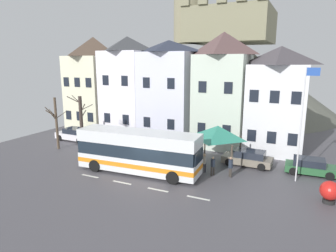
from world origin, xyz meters
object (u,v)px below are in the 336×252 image
townhouse_03 (222,91)px  public_bench (241,156)px  pedestrian_02 (204,162)px  transit_bus (138,152)px  harbour_buoy (330,191)px  townhouse_01 (128,87)px  parked_car_02 (122,141)px  pedestrian_00 (231,165)px  townhouse_04 (278,100)px  parked_car_00 (75,134)px  parked_car_03 (310,166)px  flagpole (303,118)px  hilltop_castle (229,72)px  bare_tree_00 (81,124)px  bare_tree_01 (56,123)px  townhouse_02 (169,91)px  pedestrian_01 (213,164)px  parked_car_01 (248,158)px  bus_shelter (218,132)px  townhouse_00 (95,84)px

townhouse_03 → public_bench: size_ratio=7.20×
pedestrian_02 → transit_bus: bearing=-154.4°
pedestrian_02 → harbour_buoy: pedestrian_02 is taller
townhouse_01 → parked_car_02: bearing=-64.8°
pedestrian_00 → harbour_buoy: (6.74, -1.64, -0.17)m
townhouse_04 → parked_car_00: size_ratio=2.34×
parked_car_03 → flagpole: 4.79m
hilltop_castle → pedestrian_00: size_ratio=21.80×
bare_tree_00 → bare_tree_01: (-3.14, -0.17, -0.14)m
transit_bus → bare_tree_00: bare_tree_00 is taller
townhouse_01 → transit_bus: (7.80, -10.86, -4.11)m
public_bench → bare_tree_01: 18.47m
townhouse_01 → pedestrian_00: townhouse_01 is taller
townhouse_02 → public_bench: 11.46m
hilltop_castle → parked_car_02: size_ratio=9.08×
townhouse_01 → public_bench: bearing=-17.5°
parked_car_03 → pedestrian_01: pedestrian_01 is taller
parked_car_03 → flagpole: bearing=-115.1°
harbour_buoy → pedestrian_00: bearing=166.3°
townhouse_03 → parked_car_01: size_ratio=2.80×
townhouse_03 → pedestrian_01: townhouse_03 is taller
bare_tree_00 → hilltop_castle: bearing=77.2°
hilltop_castle → bus_shelter: size_ratio=9.95×
townhouse_02 → bare_tree_01: townhouse_02 is taller
townhouse_03 → hilltop_castle: 22.31m
townhouse_01 → parked_car_03: size_ratio=2.96×
harbour_buoy → flagpole: bearing=124.4°
townhouse_04 → harbour_buoy: (4.48, -10.74, -4.32)m
bare_tree_00 → bus_shelter: bearing=8.7°
parked_car_00 → parked_car_02: 6.53m
bus_shelter → transit_bus: bearing=-140.1°
townhouse_04 → bare_tree_01: bearing=-155.8°
pedestrian_00 → pedestrian_02: (-2.17, 0.09, -0.08)m
townhouse_03 → townhouse_01: bearing=179.4°
townhouse_01 → public_bench: townhouse_01 is taller
townhouse_02 → hilltop_castle: hilltop_castle is taller
public_bench → townhouse_03: bearing=125.0°
townhouse_03 → bare_tree_01: bearing=-149.9°
parked_car_00 → parked_car_01: (19.42, -0.15, -0.02)m
pedestrian_01 → parked_car_00: bearing=168.0°
hilltop_castle → bus_shelter: (6.22, -28.15, -4.01)m
bus_shelter → parked_car_00: size_ratio=0.82×
parked_car_00 → public_bench: (18.67, 0.60, -0.21)m
pedestrian_00 → public_bench: bearing=90.4°
pedestrian_02 → bare_tree_00: size_ratio=0.28×
townhouse_00 → parked_car_03: (25.81, -5.88, -5.28)m
townhouse_04 → flagpole: (2.47, -7.80, -0.29)m
pedestrian_00 → flagpole: flagpole is taller
flagpole → pedestrian_00: bearing=-164.7°
townhouse_03 → flagpole: size_ratio=1.38×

